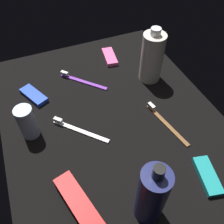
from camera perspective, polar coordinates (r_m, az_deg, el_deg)
name	(u,v)px	position (r cm, az deg, el deg)	size (l,w,h in cm)	color
ground_plane	(112,120)	(74.30, 0.00, -1.83)	(84.00, 64.00, 1.20)	black
lotion_bottle	(152,196)	(52.30, 9.28, -18.83)	(6.09, 6.09, 20.25)	#191E4F
bodywash_bottle	(152,57)	(82.86, 9.37, 12.56)	(7.41, 7.41, 19.12)	silver
deodorant_stick	(27,122)	(70.17, -19.28, -2.32)	(4.87, 4.87, 10.34)	silver
toothbrush_brown	(165,121)	(74.03, 12.24, -2.15)	(17.93, 4.37, 2.10)	brown
toothbrush_white	(77,129)	(71.29, -8.17, -3.98)	(13.90, 13.24, 2.10)	white
toothbrush_purple	(81,80)	(85.94, -7.40, 7.44)	(13.93, 13.21, 2.10)	purple
toothpaste_box_red	(81,207)	(59.06, -7.30, -21.33)	(17.60, 4.40, 3.20)	red
snack_bar_teal	(207,176)	(67.01, 21.51, -13.77)	(10.40, 4.00, 1.50)	teal
snack_bar_blue	(34,95)	(83.56, -17.91, 3.74)	(10.40, 4.00, 1.50)	blue
snack_bar_pink	(110,57)	(95.61, -0.55, 12.85)	(10.40, 4.00, 1.50)	#E55999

